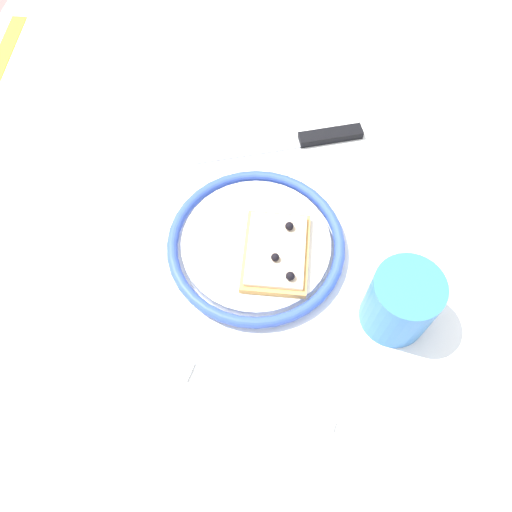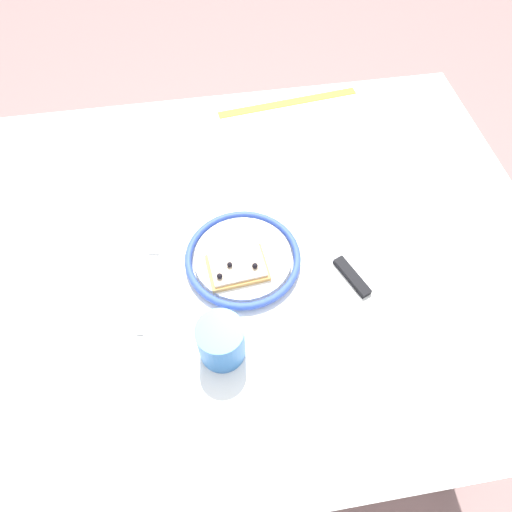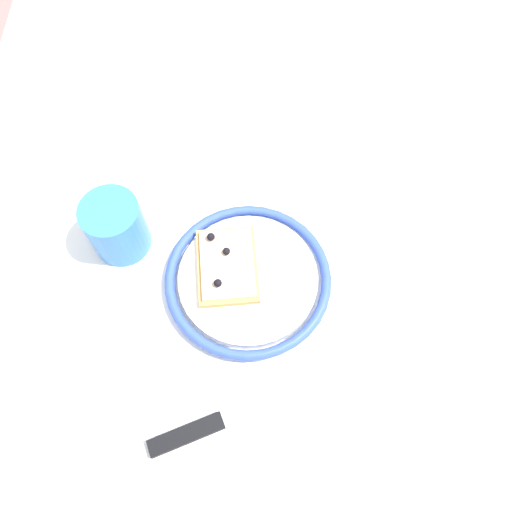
{
  "view_description": "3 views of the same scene",
  "coord_description": "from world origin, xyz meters",
  "px_view_note": "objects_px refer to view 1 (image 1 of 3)",
  "views": [
    {
      "loc": [
        -0.32,
        -0.09,
        1.35
      ],
      "look_at": [
        -0.03,
        -0.04,
        0.79
      ],
      "focal_mm": 36.25,
      "sensor_mm": 36.0,
      "label": 1
    },
    {
      "loc": [
        -0.06,
        -0.48,
        1.49
      ],
      "look_at": [
        0.01,
        -0.04,
        0.8
      ],
      "focal_mm": 30.78,
      "sensor_mm": 36.0,
      "label": 2
    },
    {
      "loc": [
        0.24,
        -0.02,
        1.4
      ],
      "look_at": [
        -0.04,
        -0.02,
        0.82
      ],
      "focal_mm": 35.48,
      "sensor_mm": 36.0,
      "label": 3
    }
  ],
  "objects_px": {
    "knife": "(308,140)",
    "pizza_slice_near": "(276,252)",
    "dining_table": "(234,266)",
    "fork": "(243,393)",
    "plate": "(256,245)",
    "cup": "(401,302)"
  },
  "relations": [
    {
      "from": "cup",
      "to": "dining_table",
      "type": "bearing_deg",
      "value": 69.83
    },
    {
      "from": "knife",
      "to": "pizza_slice_near",
      "type": "bearing_deg",
      "value": 176.54
    },
    {
      "from": "pizza_slice_near",
      "to": "fork",
      "type": "relative_size",
      "value": 0.57
    },
    {
      "from": "fork",
      "to": "cup",
      "type": "distance_m",
      "value": 0.2
    },
    {
      "from": "plate",
      "to": "knife",
      "type": "bearing_deg",
      "value": -12.09
    },
    {
      "from": "fork",
      "to": "knife",
      "type": "bearing_deg",
      "value": -2.97
    },
    {
      "from": "pizza_slice_near",
      "to": "dining_table",
      "type": "bearing_deg",
      "value": 63.61
    },
    {
      "from": "knife",
      "to": "cup",
      "type": "xyz_separation_m",
      "value": [
        -0.24,
        -0.13,
        0.04
      ]
    },
    {
      "from": "knife",
      "to": "fork",
      "type": "height_order",
      "value": "knife"
    },
    {
      "from": "knife",
      "to": "cup",
      "type": "height_order",
      "value": "cup"
    },
    {
      "from": "pizza_slice_near",
      "to": "knife",
      "type": "bearing_deg",
      "value": -3.46
    },
    {
      "from": "plate",
      "to": "cup",
      "type": "distance_m",
      "value": 0.19
    },
    {
      "from": "dining_table",
      "to": "plate",
      "type": "bearing_deg",
      "value": -116.36
    },
    {
      "from": "pizza_slice_near",
      "to": "plate",
      "type": "bearing_deg",
      "value": 63.58
    },
    {
      "from": "dining_table",
      "to": "knife",
      "type": "bearing_deg",
      "value": -24.12
    },
    {
      "from": "fork",
      "to": "dining_table",
      "type": "bearing_deg",
      "value": 15.71
    },
    {
      "from": "plate",
      "to": "pizza_slice_near",
      "type": "relative_size",
      "value": 1.91
    },
    {
      "from": "pizza_slice_near",
      "to": "knife",
      "type": "relative_size",
      "value": 0.5
    },
    {
      "from": "dining_table",
      "to": "pizza_slice_near",
      "type": "distance_m",
      "value": 0.14
    },
    {
      "from": "fork",
      "to": "cup",
      "type": "bearing_deg",
      "value": -51.92
    },
    {
      "from": "dining_table",
      "to": "plate",
      "type": "relative_size",
      "value": 5.34
    },
    {
      "from": "pizza_slice_near",
      "to": "cup",
      "type": "height_order",
      "value": "cup"
    }
  ]
}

